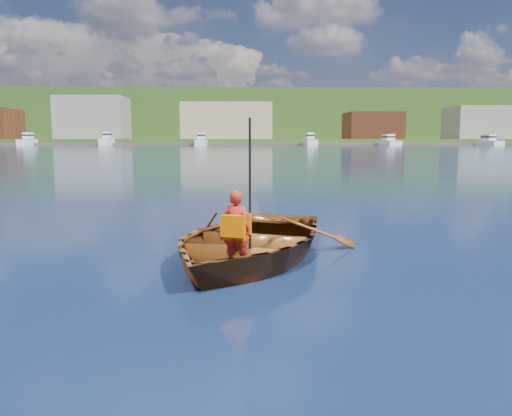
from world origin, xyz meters
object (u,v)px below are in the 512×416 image
child_paddler (236,228)px  dock (230,144)px  rowboat (248,240)px  marina_yachts (273,141)px

child_paddler → dock: 148.28m
rowboat → child_paddler: size_ratio=2.46×
dock → marina_yachts: bearing=-19.6°
child_paddler → dock: bearing=91.2°
rowboat → dock: size_ratio=0.03×
child_paddler → marina_yachts: (10.07, 143.56, 0.69)m
rowboat → marina_yachts: size_ratio=0.04×
rowboat → child_paddler: child_paddler is taller
rowboat → child_paddler: bearing=-101.3°
rowboat → marina_yachts: 143.01m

